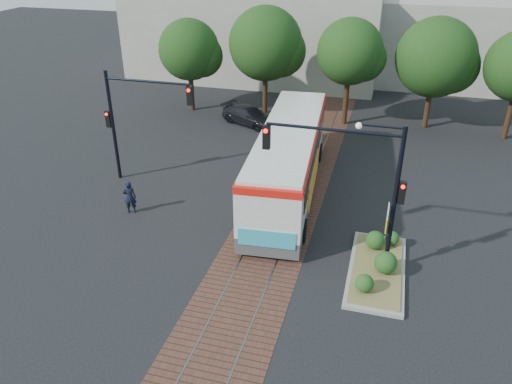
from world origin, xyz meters
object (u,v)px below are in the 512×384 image
at_px(traffic_island, 378,264).
at_px(officer, 130,197).
at_px(parked_car, 249,116).
at_px(signal_pole_main, 364,175).
at_px(city_bus, 289,156).
at_px(signal_pole_left, 131,113).

bearing_deg(traffic_island, officer, 172.28).
relative_size(officer, parked_car, 0.39).
bearing_deg(signal_pole_main, officer, 172.08).
bearing_deg(city_bus, traffic_island, -54.36).
bearing_deg(city_bus, signal_pole_main, -59.80).
distance_m(traffic_island, officer, 11.99).
distance_m(signal_pole_main, parked_car, 17.68).
distance_m(city_bus, signal_pole_left, 8.47).
bearing_deg(parked_car, signal_pole_main, -124.77).
xyz_separation_m(signal_pole_left, officer, (1.32, -3.29, -3.04)).
bearing_deg(traffic_island, signal_pole_left, 159.64).
relative_size(traffic_island, officer, 3.14).
relative_size(traffic_island, parked_car, 1.21).
relative_size(signal_pole_left, officer, 3.62).
distance_m(signal_pole_left, parked_car, 11.17).
bearing_deg(signal_pole_left, traffic_island, -20.36).
distance_m(traffic_island, signal_pole_main, 3.95).
bearing_deg(traffic_island, city_bus, 130.17).
xyz_separation_m(city_bus, signal_pole_left, (-8.18, -1.04, 1.92)).
bearing_deg(city_bus, officer, -152.34).
relative_size(signal_pole_main, signal_pole_left, 1.00).
distance_m(signal_pole_main, officer, 11.51).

